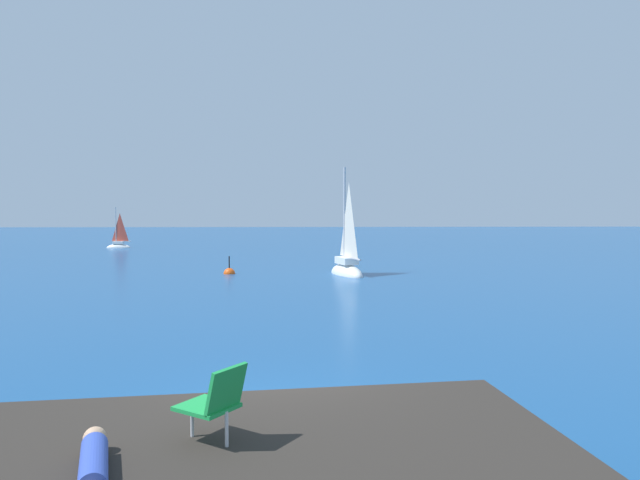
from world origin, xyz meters
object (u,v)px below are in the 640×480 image
at_px(sailboat_near, 347,268).
at_px(marker_buoy, 229,274).
at_px(sailboat_far, 119,245).
at_px(beach_chair, 215,400).
at_px(person_sunbather, 93,471).

bearing_deg(sailboat_near, marker_buoy, 65.23).
relative_size(sailboat_far, beach_chair, 4.33).
height_order(person_sunbather, beach_chair, beach_chair).
height_order(sailboat_far, marker_buoy, sailboat_far).
height_order(beach_chair, marker_buoy, beach_chair).
xyz_separation_m(sailboat_near, person_sunbather, (-3.91, -22.91, 0.76)).
height_order(sailboat_far, beach_chair, sailboat_far).
bearing_deg(beach_chair, marker_buoy, -48.81).
distance_m(sailboat_near, person_sunbather, 23.26).
height_order(person_sunbather, marker_buoy, person_sunbather).
xyz_separation_m(beach_chair, marker_buoy, (-2.63, 22.64, -1.38)).
xyz_separation_m(sailboat_far, marker_buoy, (10.63, -17.45, -0.18)).
height_order(sailboat_near, person_sunbather, sailboat_near).
xyz_separation_m(sailboat_near, beach_chair, (-3.00, -22.08, 1.09)).
distance_m(sailboat_near, marker_buoy, 5.67).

